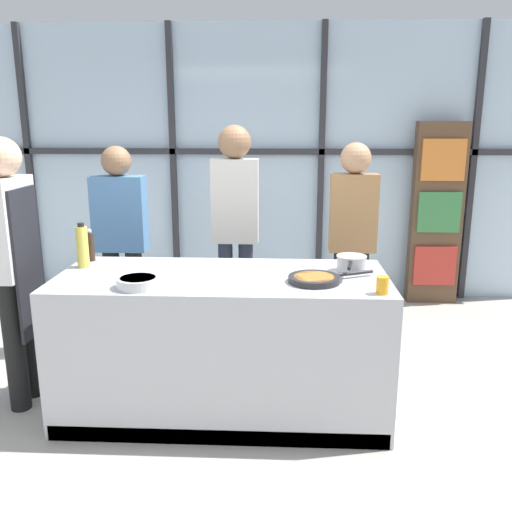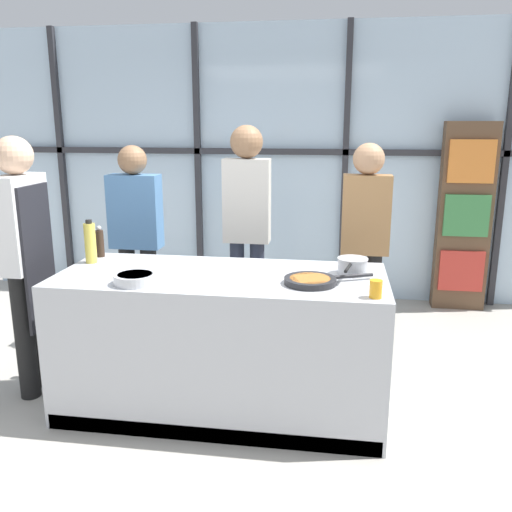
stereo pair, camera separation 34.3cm
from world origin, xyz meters
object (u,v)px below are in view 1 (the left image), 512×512
(chef, at_px, (13,256))
(white_plate, at_px, (154,276))
(spectator_center_left, at_px, (235,220))
(pepper_grinder, at_px, (90,246))
(saucepan, at_px, (351,263))
(oil_bottle, at_px, (82,246))
(frying_pan, at_px, (315,279))
(spectator_center_right, at_px, (352,232))
(spectator_far_left, at_px, (121,236))
(juice_glass_near, at_px, (382,285))
(mixing_bowl, at_px, (138,282))

(chef, height_order, white_plate, chef)
(spectator_center_left, relative_size, pepper_grinder, 8.18)
(saucepan, bearing_deg, oil_bottle, 179.15)
(spectator_center_left, relative_size, frying_pan, 3.45)
(spectator_center_left, xyz_separation_m, spectator_center_right, (0.92, 0.00, -0.09))
(spectator_far_left, bearing_deg, chef, 66.52)
(frying_pan, distance_m, juice_glass_near, 0.41)
(spectator_center_right, bearing_deg, chef, 22.76)
(saucepan, bearing_deg, spectator_center_right, 82.48)
(spectator_center_right, relative_size, mixing_bowl, 6.76)
(frying_pan, xyz_separation_m, oil_bottle, (-1.50, 0.27, 0.12))
(pepper_grinder, bearing_deg, chef, -144.55)
(frying_pan, bearing_deg, chef, 175.46)
(spectator_center_right, bearing_deg, spectator_center_left, 0.00)
(white_plate, height_order, mixing_bowl, mixing_bowl)
(saucepan, bearing_deg, pepper_grinder, 173.73)
(chef, xyz_separation_m, spectator_far_left, (0.41, 0.95, -0.06))
(spectator_center_left, distance_m, juice_glass_near, 1.61)
(mixing_bowl, relative_size, pepper_grinder, 1.13)
(spectator_far_left, bearing_deg, spectator_center_right, -180.00)
(chef, distance_m, white_plate, 0.93)
(chef, height_order, pepper_grinder, chef)
(spectator_center_right, relative_size, oil_bottle, 5.75)
(saucepan, relative_size, oil_bottle, 1.19)
(frying_pan, height_order, white_plate, frying_pan)
(spectator_center_left, xyz_separation_m, juice_glass_near, (0.93, -1.31, -0.12))
(spectator_center_left, distance_m, pepper_grinder, 1.15)
(frying_pan, relative_size, mixing_bowl, 2.10)
(saucepan, bearing_deg, juice_glass_near, -75.62)
(mixing_bowl, bearing_deg, juice_glass_near, -2.17)
(spectator_center_right, xyz_separation_m, juice_glass_near, (0.00, -1.31, -0.03))
(mixing_bowl, xyz_separation_m, oil_bottle, (-0.47, 0.42, 0.11))
(spectator_center_left, distance_m, mixing_bowl, 1.34)
(chef, bearing_deg, mixing_bowl, 70.78)
(mixing_bowl, bearing_deg, saucepan, 17.47)
(spectator_center_right, relative_size, white_plate, 7.14)
(spectator_center_left, xyz_separation_m, frying_pan, (0.57, -1.10, -0.15))
(spectator_center_left, height_order, spectator_center_right, spectator_center_left)
(white_plate, xyz_separation_m, oil_bottle, (-0.51, 0.20, 0.13))
(white_plate, relative_size, oil_bottle, 0.81)
(white_plate, bearing_deg, oil_bottle, 158.30)
(saucepan, bearing_deg, white_plate, -171.79)
(pepper_grinder, relative_size, juice_glass_near, 2.25)
(chef, relative_size, mixing_bowl, 7.02)
(pepper_grinder, distance_m, juice_glass_near, 1.97)
(frying_pan, xyz_separation_m, juice_glass_near, (0.36, -0.21, 0.03))
(spectator_far_left, height_order, mixing_bowl, spectator_far_left)
(spectator_center_left, height_order, oil_bottle, spectator_center_left)
(spectator_center_right, distance_m, juice_glass_near, 1.31)
(chef, relative_size, frying_pan, 3.34)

